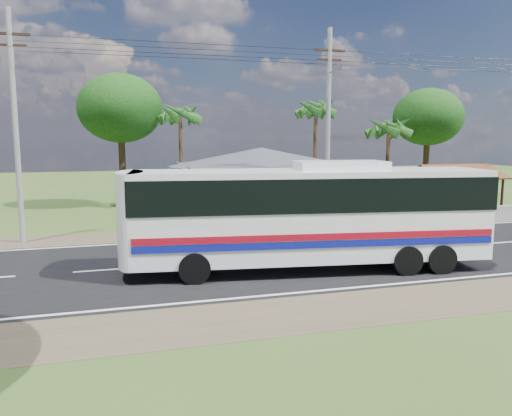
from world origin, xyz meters
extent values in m
plane|color=#304A1A|center=(0.00, 0.00, 0.00)|extent=(120.00, 120.00, 0.00)
cube|color=black|center=(0.00, 0.00, 0.01)|extent=(120.00, 10.00, 0.02)
cube|color=brown|center=(0.00, 6.50, 0.01)|extent=(120.00, 3.00, 0.01)
cube|color=brown|center=(0.00, -6.50, 0.01)|extent=(120.00, 3.00, 0.01)
cube|color=silver|center=(0.00, 4.70, 0.03)|extent=(120.00, 0.15, 0.01)
cube|color=silver|center=(0.00, -4.70, 0.03)|extent=(120.00, 0.15, 0.01)
cube|color=silver|center=(0.00, 0.00, 0.03)|extent=(120.00, 0.15, 0.01)
cube|color=tan|center=(1.00, 13.00, 1.60)|extent=(10.00, 8.00, 3.20)
cube|color=#4C4F54|center=(1.00, 13.00, 3.25)|extent=(10.60, 8.60, 0.10)
pyramid|color=#4C4F54|center=(1.00, 13.00, 4.40)|extent=(12.40, 10.00, 1.20)
cube|color=black|center=(-2.00, 8.98, 1.70)|extent=(1.20, 0.08, 1.20)
cube|color=black|center=(1.00, 8.98, 1.70)|extent=(1.20, 0.08, 1.20)
cube|color=black|center=(4.00, 8.98, 1.70)|extent=(1.20, 0.08, 1.20)
cylinder|color=#332012|center=(10.70, 6.70, 1.30)|extent=(0.16, 0.16, 2.60)
cylinder|color=#332012|center=(10.70, 10.30, 1.30)|extent=(0.16, 0.16, 2.60)
cylinder|color=#332012|center=(15.30, 6.70, 1.30)|extent=(0.16, 0.16, 2.60)
cylinder|color=#332012|center=(15.30, 10.30, 1.30)|extent=(0.16, 0.16, 2.60)
cube|color=brown|center=(13.00, 7.40, 2.90)|extent=(5.20, 2.28, 0.90)
cube|color=brown|center=(13.00, 9.60, 2.90)|extent=(5.20, 2.28, 0.90)
cube|color=#332012|center=(13.00, 8.50, 3.25)|extent=(5.20, 0.12, 0.12)
cube|color=#9E9E99|center=(12.00, 5.60, 0.45)|extent=(7.00, 0.30, 0.90)
cylinder|color=#9E9E99|center=(-13.00, 6.50, 5.50)|extent=(0.26, 0.26, 11.00)
cube|color=#332012|center=(-13.00, 6.50, 9.80)|extent=(1.80, 0.12, 0.12)
cube|color=#332012|center=(-13.00, 6.50, 9.30)|extent=(1.40, 0.10, 0.10)
cylinder|color=#9E9E99|center=(3.00, 6.50, 5.50)|extent=(0.26, 0.26, 11.00)
cube|color=#332012|center=(3.00, 6.50, 9.80)|extent=(1.80, 0.12, 0.12)
cube|color=#332012|center=(3.00, 6.50, 9.30)|extent=(1.40, 0.10, 0.10)
cylinder|color=gray|center=(3.00, 5.50, 8.60)|extent=(0.08, 2.00, 0.08)
cube|color=gray|center=(3.00, 4.50, 8.60)|extent=(0.50, 0.18, 0.12)
cylinder|color=black|center=(-5.00, 6.50, 9.60)|extent=(16.00, 0.02, 0.02)
cylinder|color=black|center=(10.50, 6.50, 9.60)|extent=(15.00, 0.02, 0.02)
cylinder|color=#47301E|center=(9.50, 11.00, 3.00)|extent=(0.28, 0.28, 6.00)
cylinder|color=#47301E|center=(6.00, 15.50, 3.75)|extent=(0.28, 0.28, 7.50)
cylinder|color=#47301E|center=(-4.00, 16.00, 3.50)|extent=(0.28, 0.28, 7.00)
cylinder|color=#47301E|center=(-8.00, 18.00, 2.97)|extent=(0.50, 0.50, 5.95)
ellipsoid|color=black|center=(-8.00, 18.00, 7.15)|extent=(6.00, 6.00, 4.92)
cylinder|color=#47301E|center=(16.00, 16.00, 2.80)|extent=(0.50, 0.50, 5.60)
ellipsoid|color=black|center=(16.00, 16.00, 6.72)|extent=(5.60, 5.60, 4.59)
cube|color=white|center=(-1.44, -2.02, 2.18)|extent=(13.66, 4.56, 3.35)
cube|color=black|center=(-1.44, -2.02, 3.02)|extent=(13.72, 4.64, 1.23)
cube|color=black|center=(-8.08, -1.12, 2.63)|extent=(0.48, 2.56, 2.01)
cube|color=maroon|center=(-1.63, -3.43, 1.56)|extent=(13.07, 1.81, 0.25)
cube|color=#0C1287|center=(-1.63, -3.43, 1.28)|extent=(13.07, 1.81, 0.25)
cube|color=white|center=(-0.33, -2.17, 4.02)|extent=(3.56, 2.22, 0.34)
cylinder|color=black|center=(-6.04, -2.69, 0.56)|extent=(1.16, 0.54, 1.12)
cylinder|color=black|center=(-5.70, -0.15, 0.56)|extent=(1.16, 0.54, 1.12)
cylinder|color=black|center=(1.71, -3.74, 0.56)|extent=(1.16, 0.54, 1.12)
cylinder|color=black|center=(2.05, -1.20, 0.56)|extent=(1.16, 0.54, 1.12)
cylinder|color=black|center=(3.04, -3.92, 0.56)|extent=(1.16, 0.54, 1.12)
cylinder|color=black|center=(3.38, -1.38, 0.56)|extent=(1.16, 0.54, 1.12)
imported|color=black|center=(6.67, 7.48, 0.44)|extent=(1.79, 1.04, 0.89)
camera|label=1|loc=(-8.61, -19.51, 5.07)|focal=35.00mm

